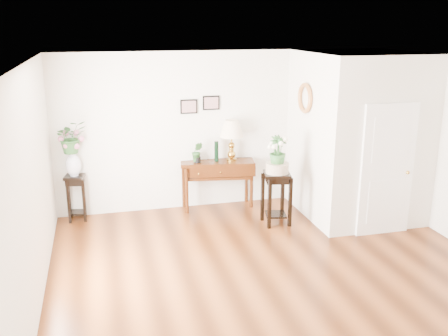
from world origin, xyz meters
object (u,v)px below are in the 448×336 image
object	(u,v)px
console_table	(218,184)
plant_stand_b	(276,198)
table_lamp	(232,141)
plant_stand_a	(76,198)

from	to	relation	value
console_table	plant_stand_b	xyz separation A→B (m)	(0.77, -0.99, 0.01)
table_lamp	plant_stand_b	world-z (taller)	table_lamp
plant_stand_a	plant_stand_b	distance (m)	3.39
table_lamp	plant_stand_b	xyz separation A→B (m)	(0.51, -0.99, -0.78)
console_table	table_lamp	size ratio (longest dim) A/B	1.77
console_table	table_lamp	distance (m)	0.83
plant_stand_a	plant_stand_b	bearing A→B (deg)	-16.98
console_table	plant_stand_b	bearing A→B (deg)	-43.09
console_table	plant_stand_b	size ratio (longest dim) A/B	1.48
plant_stand_b	console_table	bearing A→B (deg)	127.80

